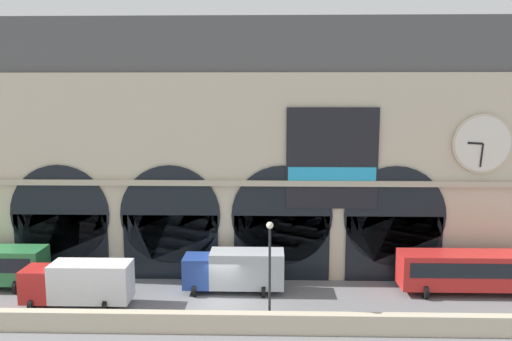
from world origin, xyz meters
TOP-DOWN VIEW (x-y plane):
  - ground_plane at (0.00, 0.00)m, footprint 200.00×200.00m
  - quay_parapet_wall at (0.00, -4.36)m, footprint 90.00×0.70m
  - station_building at (0.04, 7.19)m, footprint 45.96×4.79m
  - box_truck_midwest at (-9.88, -0.49)m, footprint 7.50×2.91m
  - box_truck_center at (0.88, 2.43)m, footprint 7.50×2.91m
  - bus_east at (18.65, 2.52)m, footprint 11.00×3.25m
  - street_lamp_quayside at (3.46, -3.56)m, footprint 0.44×0.44m

SIDE VIEW (x-z plane):
  - ground_plane at x=0.00m, z-range 0.00..0.00m
  - quay_parapet_wall at x=0.00m, z-range 0.00..1.30m
  - box_truck_midwest at x=-9.88m, z-range 0.14..3.26m
  - box_truck_center at x=0.88m, z-range 0.14..3.26m
  - bus_east at x=18.65m, z-range 0.23..3.33m
  - street_lamp_quayside at x=3.46m, z-range 0.96..7.86m
  - station_building at x=0.04m, z-range -0.36..20.31m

